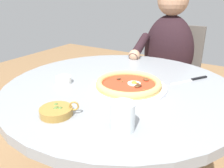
% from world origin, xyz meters
% --- Properties ---
extents(dining_table, '(1.02, 1.02, 0.71)m').
position_xyz_m(dining_table, '(0.00, 0.00, 0.56)').
color(dining_table, gray).
rests_on(dining_table, ground).
extents(pizza_on_plate, '(0.32, 0.32, 0.04)m').
position_xyz_m(pizza_on_plate, '(0.01, 0.05, 0.73)').
color(pizza_on_plate, white).
rests_on(pizza_on_plate, dining_table).
extents(water_glass, '(0.07, 0.07, 0.09)m').
position_xyz_m(water_glass, '(0.30, 0.18, 0.75)').
color(water_glass, silver).
rests_on(water_glass, dining_table).
extents(steak_knife, '(0.18, 0.12, 0.01)m').
position_xyz_m(steak_knife, '(-0.24, 0.26, 0.72)').
color(steak_knife, silver).
rests_on(steak_knife, dining_table).
extents(ramekin_capers, '(0.07, 0.07, 0.03)m').
position_xyz_m(ramekin_capers, '(0.11, -0.23, 0.73)').
color(ramekin_capers, white).
rests_on(ramekin_capers, dining_table).
extents(olive_pan, '(0.11, 0.13, 0.05)m').
position_xyz_m(olive_pan, '(0.34, -0.05, 0.73)').
color(olive_pan, olive).
rests_on(olive_pan, dining_table).
extents(diner_person, '(0.50, 0.35, 1.14)m').
position_xyz_m(diner_person, '(-0.72, -0.03, 0.50)').
color(diner_person, '#282833').
rests_on(diner_person, ground).
extents(cafe_chair_diner, '(0.45, 0.45, 0.86)m').
position_xyz_m(cafe_chair_diner, '(-0.87, -0.04, 0.51)').
color(cafe_chair_diner, '#504A45').
rests_on(cafe_chair_diner, ground).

